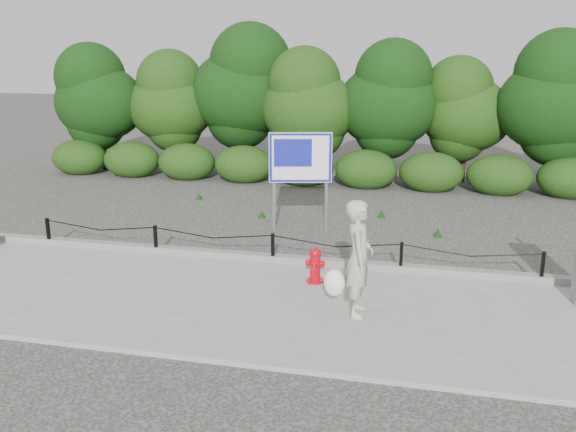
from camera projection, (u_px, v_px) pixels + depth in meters
The scene contains 8 objects.
ground at pixel (273, 266), 12.11m from camera, with size 90.00×90.00×0.00m, color #2D2B28.
sidewalk at pixel (243, 303), 10.22m from camera, with size 14.00×4.00×0.08m, color gray.
curb at pixel (273, 258), 12.12m from camera, with size 14.00×0.22×0.14m, color slate.
chain_barrier at pixel (273, 244), 11.99m from camera, with size 10.06×0.06×0.60m.
treeline at pixel (338, 99), 19.86m from camera, with size 20.35×3.89×4.98m.
fire_hydrant at pixel (315, 265), 10.98m from camera, with size 0.35×0.35×0.67m.
pedestrian at pixel (357, 260), 9.49m from camera, with size 0.77×0.72×1.87m.
advertising_sign at pixel (300, 162), 14.12m from camera, with size 1.43×0.43×2.34m.
Camera 1 is at (2.89, -11.07, 4.12)m, focal length 38.00 mm.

